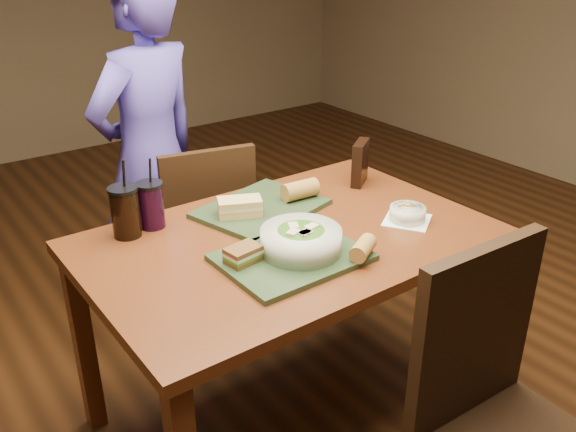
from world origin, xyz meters
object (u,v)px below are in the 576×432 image
object	(u,v)px
dining_table	(288,260)
cup_berry	(151,205)
diner	(150,158)
chair_far	(201,233)
chair_near	(497,409)
tray_far	(261,208)
sandwich_far	(240,207)
salad_bowl	(301,239)
baguette_near	(363,248)
tray_near	(292,257)
chip_bag	(360,163)
baguette_far	(300,190)
cup_cola	(125,211)
sandwich_near	(243,254)
soup_bowl	(408,213)

from	to	relation	value
dining_table	cup_berry	xyz separation A→B (m)	(-0.33, 0.32, 0.17)
diner	chair_far	bearing A→B (deg)	93.69
chair_near	chair_far	world-z (taller)	chair_near
tray_far	sandwich_far	xyz separation A→B (m)	(-0.10, -0.02, 0.04)
salad_bowl	cup_berry	world-z (taller)	cup_berry
chair_near	diner	size ratio (longest dim) A/B	0.62
cup_berry	diner	bearing A→B (deg)	65.93
baguette_near	cup_berry	bearing A→B (deg)	124.34
tray_near	baguette_near	bearing A→B (deg)	-38.45
tray_near	baguette_near	distance (m)	0.21
chair_near	cup_berry	bearing A→B (deg)	111.30
chair_near	chip_bag	size ratio (longest dim) A/B	5.70
salad_bowl	baguette_near	size ratio (longest dim) A/B	2.32
chair_far	tray_near	bearing A→B (deg)	-97.54
dining_table	baguette_far	world-z (taller)	baguette_far
chair_near	tray_far	size ratio (longest dim) A/B	2.30
tray_far	sandwich_far	distance (m)	0.11
cup_cola	cup_berry	xyz separation A→B (m)	(0.09, 0.01, -0.01)
tray_far	sandwich_far	world-z (taller)	sandwich_far
diner	cup_cola	distance (m)	0.67
tray_far	cup_berry	distance (m)	0.39
chair_near	chair_far	distance (m)	1.42
chair_far	cup_berry	size ratio (longest dim) A/B	3.65
baguette_far	tray_near	bearing A→B (deg)	-130.63
baguette_near	sandwich_near	bearing A→B (deg)	149.18
sandwich_far	baguette_near	size ratio (longest dim) A/B	1.58
chair_near	chip_bag	bearing A→B (deg)	68.01
diner	baguette_far	distance (m)	0.74
chair_near	chair_far	xyz separation A→B (m)	(-0.09, 1.41, -0.04)
chair_near	sandwich_far	bearing A→B (deg)	99.50
dining_table	soup_bowl	world-z (taller)	soup_bowl
diner	sandwich_near	size ratio (longest dim) A/B	14.12
cup_berry	salad_bowl	bearing A→B (deg)	-59.03
diner	tray_far	distance (m)	0.67
soup_bowl	cup_cola	xyz separation A→B (m)	(-0.81, 0.46, 0.06)
salad_bowl	tray_far	bearing A→B (deg)	75.59
tray_near	tray_far	bearing A→B (deg)	70.29
diner	cup_cola	xyz separation A→B (m)	(-0.34, -0.57, 0.06)
chair_near	chip_bag	distance (m)	1.09
chip_bag	tray_far	bearing A→B (deg)	143.34
dining_table	chair_near	world-z (taller)	chair_near
chair_far	soup_bowl	distance (m)	0.92
tray_far	cup_cola	bearing A→B (deg)	168.13
diner	salad_bowl	bearing A→B (deg)	73.38
sandwich_far	cup_berry	size ratio (longest dim) A/B	0.69
dining_table	chair_near	distance (m)	0.79
chair_far	tray_near	world-z (taller)	chair_far
soup_bowl	sandwich_far	distance (m)	0.57
dining_table	diner	size ratio (longest dim) A/B	0.83
dining_table	tray_far	size ratio (longest dim) A/B	3.10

